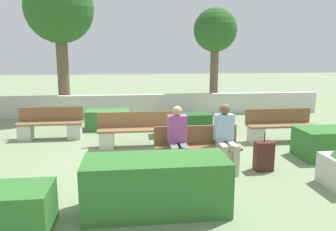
% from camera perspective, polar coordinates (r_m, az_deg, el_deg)
% --- Properties ---
extents(ground_plane, '(60.00, 60.00, 0.00)m').
position_cam_1_polar(ground_plane, '(7.62, -1.05, -7.40)').
color(ground_plane, gray).
extents(perimeter_wall, '(13.58, 0.30, 0.82)m').
position_cam_1_polar(perimeter_wall, '(12.63, -3.47, 1.85)').
color(perimeter_wall, beige).
rests_on(perimeter_wall, ground_plane).
extents(bench_front, '(1.78, 0.48, 0.88)m').
position_cam_1_polar(bench_front, '(6.89, 5.13, -6.51)').
color(bench_front, brown).
rests_on(bench_front, ground_plane).
extents(bench_left_side, '(2.10, 0.48, 0.88)m').
position_cam_1_polar(bench_left_side, '(8.48, -5.11, -3.07)').
color(bench_left_side, brown).
rests_on(bench_left_side, ground_plane).
extents(bench_right_side, '(1.86, 0.48, 0.88)m').
position_cam_1_polar(bench_right_side, '(9.43, 18.97, -2.27)').
color(bench_right_side, brown).
rests_on(bench_right_side, ground_plane).
extents(bench_back, '(1.78, 0.49, 0.88)m').
position_cam_1_polar(bench_back, '(9.77, -19.79, -1.89)').
color(bench_back, brown).
rests_on(bench_back, ground_plane).
extents(person_seated_man, '(0.38, 0.63, 1.36)m').
position_cam_1_polar(person_seated_man, '(6.78, 9.98, -3.20)').
color(person_seated_man, '#B2A893').
rests_on(person_seated_man, ground_plane).
extents(person_seated_woman, '(0.38, 0.63, 1.34)m').
position_cam_1_polar(person_seated_woman, '(6.57, 1.75, -3.66)').
color(person_seated_woman, slate).
rests_on(person_seated_woman, ground_plane).
extents(hedge_block_near_left, '(1.37, 0.73, 0.60)m').
position_cam_1_polar(hedge_block_near_left, '(10.56, -10.42, -0.70)').
color(hedge_block_near_left, '#3D7A38').
rests_on(hedge_block_near_left, ground_plane).
extents(hedge_block_near_right, '(1.49, 0.89, 0.67)m').
position_cam_1_polar(hedge_block_near_right, '(8.46, 26.41, -4.33)').
color(hedge_block_near_right, '#33702D').
rests_on(hedge_block_near_right, ground_plane).
extents(hedge_block_mid_left, '(1.54, 0.66, 0.63)m').
position_cam_1_polar(hedge_block_mid_left, '(9.66, 2.86, -1.53)').
color(hedge_block_mid_left, '#235623').
rests_on(hedge_block_mid_left, ground_plane).
extents(hedge_block_far_left, '(2.18, 0.87, 0.84)m').
position_cam_1_polar(hedge_block_far_left, '(5.09, -2.09, -11.96)').
color(hedge_block_far_left, '#33702D').
rests_on(hedge_block_far_left, ground_plane).
extents(suitcase, '(0.36, 0.26, 0.81)m').
position_cam_1_polar(suitcase, '(7.05, 16.32, -6.78)').
color(suitcase, '#471E19').
rests_on(suitcase, ground_plane).
extents(tree_leftmost, '(2.52, 2.52, 5.24)m').
position_cam_1_polar(tree_leftmost, '(13.21, -18.38, 16.90)').
color(tree_leftmost, brown).
rests_on(tree_leftmost, ground_plane).
extents(tree_center_left, '(1.74, 1.74, 4.16)m').
position_cam_1_polar(tree_center_left, '(13.65, 8.21, 14.10)').
color(tree_center_left, brown).
rests_on(tree_center_left, ground_plane).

